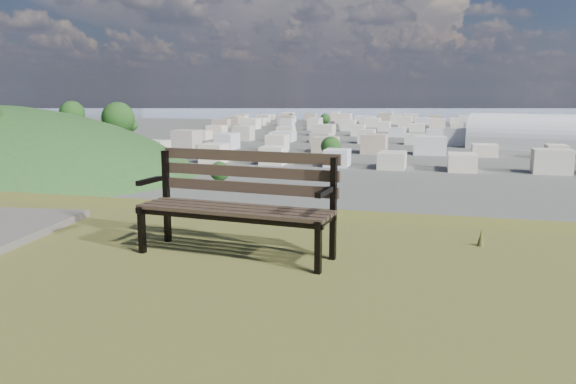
% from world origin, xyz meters
% --- Properties ---
extents(park_bench, '(1.98, 0.81, 1.01)m').
position_xyz_m(park_bench, '(0.06, 2.29, 25.57)').
color(park_bench, '#3D2E23').
rests_on(park_bench, hilltop_mesa).
extents(grass_tufts, '(12.49, 7.38, 0.28)m').
position_xyz_m(grass_tufts, '(-0.13, -0.44, 25.11)').
color(grass_tufts, brown).
rests_on(grass_tufts, hilltop_mesa).
extents(arena, '(56.41, 33.99, 22.23)m').
position_xyz_m(arena, '(42.89, 289.01, 5.24)').
color(arena, silver).
rests_on(arena, ground).
extents(city_blocks, '(395.00, 361.00, 7.00)m').
position_xyz_m(city_blocks, '(0.00, 394.44, 3.50)').
color(city_blocks, beige).
rests_on(city_blocks, ground).
extents(city_trees, '(406.52, 387.20, 9.98)m').
position_xyz_m(city_trees, '(-26.39, 319.00, 4.83)').
color(city_trees, '#312218').
rests_on(city_trees, ground).
extents(bay_water, '(2400.00, 700.00, 0.12)m').
position_xyz_m(bay_water, '(0.00, 900.00, 0.00)').
color(bay_water, '#8B9BB1').
rests_on(bay_water, ground).
extents(far_hills, '(2050.00, 340.00, 60.00)m').
position_xyz_m(far_hills, '(-60.92, 1402.93, 25.47)').
color(far_hills, gray).
rests_on(far_hills, ground).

